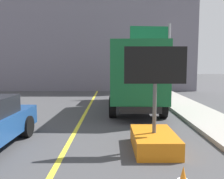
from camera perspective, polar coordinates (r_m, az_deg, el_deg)
arrow_board_trailer at (r=6.54m, az=9.86°, el=-9.79°), size 1.60×1.81×2.70m
box_truck at (r=12.02m, az=5.48°, el=3.49°), size 2.60×7.02×3.17m
highway_guide_sign at (r=16.84m, az=10.73°, el=9.83°), size 2.78×0.37×5.00m
far_building_block at (r=25.38m, az=-3.70°, el=12.90°), size 17.44×9.85×10.67m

